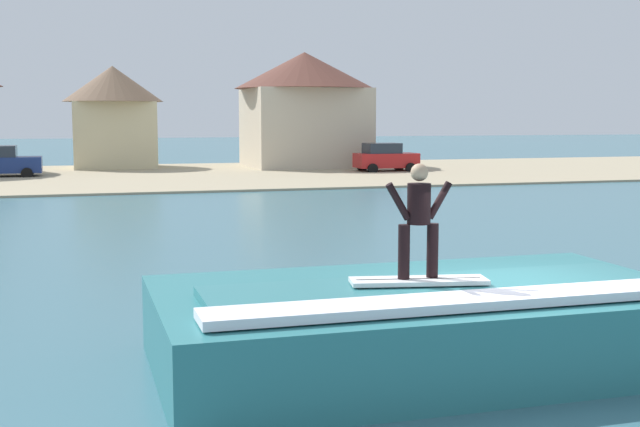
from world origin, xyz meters
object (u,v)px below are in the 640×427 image
Objects in this scene: tree_tall_bare at (295,107)px; house_small_cottage at (113,111)px; wave_crest at (423,324)px; surfer at (419,215)px; house_gabled_white at (305,104)px; surfboard at (419,281)px; car_far_shore at (385,158)px.

house_small_cottage is at bearing -177.83° from tree_tall_bare.
tree_tall_bare reaches higher than wave_crest.
surfer is at bearing -128.26° from wave_crest.
tree_tall_bare is (0.04, 2.63, -0.20)m from house_gabled_white.
surfboard is 1.23× the size of surfer.
surfer is 0.29× the size of tree_tall_bare.
car_far_shore is 0.40× the size of house_gabled_white.
surfer is 41.08m from car_far_shore.
surfboard reaches higher than wave_crest.
house_gabled_white reaches higher than surfer.
surfboard is 46.13m from house_gabled_white.
house_gabled_white is (-3.53, 6.21, 3.43)m from car_far_shore.
house_small_cottage reaches higher than wave_crest.
surfboard is at bearing -125.09° from wave_crest.
surfer is (-0.21, -0.27, 1.59)m from wave_crest.
wave_crest is 40.74m from car_far_shore.
surfer reaches higher than surfboard.
surfer is at bearing -87.75° from house_small_cottage.
house_small_cottage is 12.68m from tree_tall_bare.
car_far_shore is 0.56× the size of house_small_cottage.
surfboard is 0.20× the size of house_gabled_white.
car_far_shore is at bearing 69.74° from wave_crest.
surfboard is 0.90m from surfer.
house_small_cottage reaches higher than car_far_shore.
surfboard is 48.68m from tree_tall_bare.
tree_tall_bare is (12.67, 0.48, 0.26)m from house_small_cottage.
house_small_cottage is at bearing 152.63° from car_far_shore.
car_far_shore is 18.44m from house_small_cottage.
house_gabled_white reaches higher than surfboard.
wave_crest is 1.63m from surfer.
wave_crest is at bearing -110.26° from car_far_shore.
surfboard is at bearing -103.56° from house_gabled_white.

